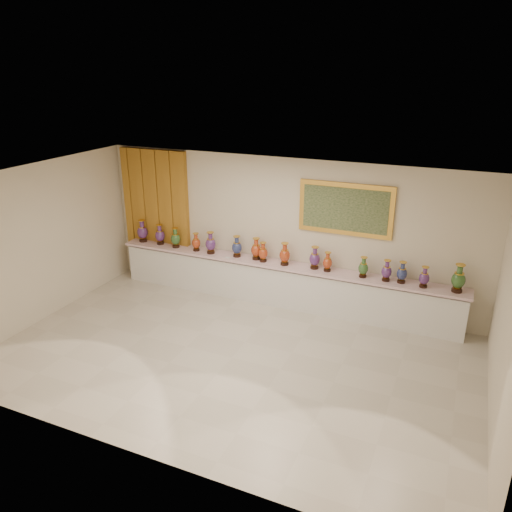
{
  "coord_description": "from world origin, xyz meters",
  "views": [
    {
      "loc": [
        3.29,
        -6.53,
        4.65
      ],
      "look_at": [
        -0.29,
        1.7,
        1.21
      ],
      "focal_mm": 35.0,
      "sensor_mm": 36.0,
      "label": 1
    }
  ],
  "objects_px": {
    "counter": "(280,284)",
    "vase_1": "(160,235)",
    "vase_2": "(176,239)",
    "vase_0": "(142,232)"
  },
  "relations": [
    {
      "from": "vase_1",
      "to": "vase_2",
      "type": "height_order",
      "value": "vase_1"
    },
    {
      "from": "vase_0",
      "to": "counter",
      "type": "bearing_deg",
      "value": -0.12
    },
    {
      "from": "counter",
      "to": "vase_1",
      "type": "xyz_separation_m",
      "value": [
        -2.87,
        0.01,
        0.67
      ]
    },
    {
      "from": "counter",
      "to": "vase_1",
      "type": "height_order",
      "value": "vase_1"
    },
    {
      "from": "counter",
      "to": "vase_0",
      "type": "bearing_deg",
      "value": 179.88
    },
    {
      "from": "counter",
      "to": "vase_1",
      "type": "distance_m",
      "value": 2.95
    },
    {
      "from": "counter",
      "to": "vase_0",
      "type": "height_order",
      "value": "vase_0"
    },
    {
      "from": "counter",
      "to": "vase_2",
      "type": "distance_m",
      "value": 2.53
    },
    {
      "from": "counter",
      "to": "vase_1",
      "type": "relative_size",
      "value": 16.03
    },
    {
      "from": "vase_2",
      "to": "vase_0",
      "type": "bearing_deg",
      "value": 177.47
    }
  ]
}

